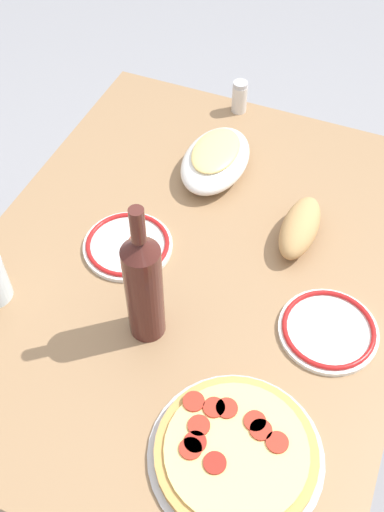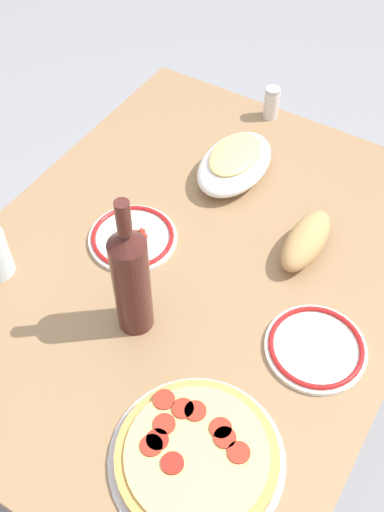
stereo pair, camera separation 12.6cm
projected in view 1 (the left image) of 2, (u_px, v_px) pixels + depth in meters
The scene contains 9 objects.
ground_plane at pixel (192, 418), 1.87m from camera, with size 8.00×8.00×0.00m, color gray.
dining_table at pixel (192, 301), 1.39m from camera, with size 1.16×0.91×0.75m.
pepperoni_pizza at pixel (236, 452), 1.02m from camera, with size 0.30×0.30×0.03m.
baked_pasta_dish at pixel (216, 158), 1.44m from camera, with size 0.24×0.15×0.08m.
wine_bottle at pixel (144, 286), 1.08m from camera, with size 0.07×0.07×0.33m.
side_plate_near at pixel (328, 330), 1.18m from camera, with size 0.19×0.19×0.02m.
side_plate_far at pixel (128, 245), 1.31m from camera, with size 0.19×0.19×0.02m.
bread_loaf at pixel (300, 227), 1.31m from camera, with size 0.18×0.08×0.07m, color tan.
spice_shaker at pixel (240, 97), 1.59m from camera, with size 0.04×0.04×0.09m.
Camera 1 is at (0.74, 0.31, 1.76)m, focal length 42.72 mm.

